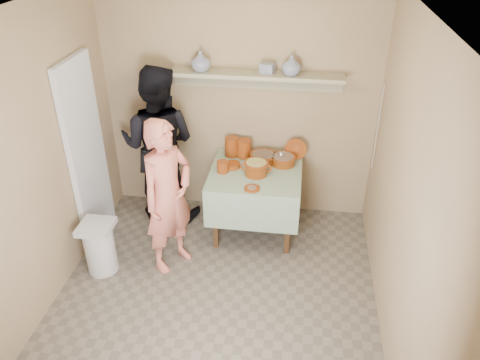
% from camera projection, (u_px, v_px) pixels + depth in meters
% --- Properties ---
extents(ground, '(3.50, 3.50, 0.00)m').
position_uv_depth(ground, '(213.00, 308.00, 4.32)').
color(ground, '#685E51').
rests_on(ground, ground).
extents(tile_panel, '(0.06, 0.70, 2.00)m').
position_uv_depth(tile_panel, '(87.00, 155.00, 4.78)').
color(tile_panel, silver).
rests_on(tile_panel, ground).
extents(plate_stack_a, '(0.16, 0.16, 0.21)m').
position_uv_depth(plate_stack_a, '(232.00, 147.00, 5.24)').
color(plate_stack_a, maroon).
rests_on(plate_stack_a, serving_table).
extents(plate_stack_b, '(0.16, 0.16, 0.20)m').
position_uv_depth(plate_stack_b, '(244.00, 148.00, 5.22)').
color(plate_stack_b, maroon).
rests_on(plate_stack_b, serving_table).
extents(bowl_stack, '(0.13, 0.13, 0.13)m').
position_uv_depth(bowl_stack, '(223.00, 167.00, 4.94)').
color(bowl_stack, maroon).
rests_on(bowl_stack, serving_table).
extents(empty_bowl, '(0.17, 0.17, 0.05)m').
position_uv_depth(empty_bowl, '(233.00, 165.00, 5.04)').
color(empty_bowl, maroon).
rests_on(empty_bowl, serving_table).
extents(propped_lid, '(0.25, 0.06, 0.24)m').
position_uv_depth(propped_lid, '(296.00, 149.00, 5.16)').
color(propped_lid, maroon).
rests_on(propped_lid, serving_table).
extents(vase_right, '(0.24, 0.24, 0.20)m').
position_uv_depth(vase_right, '(291.00, 65.00, 4.68)').
color(vase_right, navy).
rests_on(vase_right, wall_shelf).
extents(vase_left, '(0.29, 0.29, 0.21)m').
position_uv_depth(vase_left, '(201.00, 61.00, 4.79)').
color(vase_left, navy).
rests_on(vase_left, wall_shelf).
extents(ceramic_box, '(0.16, 0.14, 0.10)m').
position_uv_depth(ceramic_box, '(267.00, 68.00, 4.77)').
color(ceramic_box, navy).
rests_on(ceramic_box, wall_shelf).
extents(person_cook, '(0.64, 0.70, 1.60)m').
position_uv_depth(person_cook, '(168.00, 197.00, 4.48)').
color(person_cook, '#D96E5D').
rests_on(person_cook, ground).
extents(person_helper, '(0.92, 0.74, 1.81)m').
position_uv_depth(person_helper, '(159.00, 145.00, 5.20)').
color(person_helper, black).
rests_on(person_helper, ground).
extents(room_shell, '(3.04, 3.54, 2.62)m').
position_uv_depth(room_shell, '(207.00, 154.00, 3.49)').
color(room_shell, tan).
rests_on(room_shell, ground).
extents(serving_table, '(0.97, 0.97, 0.76)m').
position_uv_depth(serving_table, '(256.00, 180.00, 5.05)').
color(serving_table, '#4C2D16').
rests_on(serving_table, ground).
extents(cazuela_meat_a, '(0.30, 0.30, 0.10)m').
position_uv_depth(cazuela_meat_a, '(263.00, 157.00, 5.13)').
color(cazuela_meat_a, '#5E2509').
rests_on(cazuela_meat_a, serving_table).
extents(cazuela_meat_b, '(0.28, 0.28, 0.10)m').
position_uv_depth(cazuela_meat_b, '(283.00, 159.00, 5.08)').
color(cazuela_meat_b, '#5E2509').
rests_on(cazuela_meat_b, serving_table).
extents(ladle, '(0.08, 0.26, 0.19)m').
position_uv_depth(ladle, '(281.00, 154.00, 5.07)').
color(ladle, silver).
rests_on(ladle, cazuela_meat_b).
extents(cazuela_rice, '(0.33, 0.25, 0.14)m').
position_uv_depth(cazuela_rice, '(256.00, 167.00, 4.88)').
color(cazuela_rice, '#5E2509').
rests_on(cazuela_rice, serving_table).
extents(front_plate, '(0.16, 0.16, 0.03)m').
position_uv_depth(front_plate, '(252.00, 188.00, 4.66)').
color(front_plate, maroon).
rests_on(front_plate, serving_table).
extents(wall_shelf, '(1.80, 0.25, 0.21)m').
position_uv_depth(wall_shelf, '(257.00, 76.00, 4.84)').
color(wall_shelf, tan).
rests_on(wall_shelf, room_shell).
extents(trash_bin, '(0.32, 0.32, 0.56)m').
position_uv_depth(trash_bin, '(100.00, 247.00, 4.64)').
color(trash_bin, silver).
rests_on(trash_bin, ground).
extents(electrical_cord, '(0.01, 0.05, 0.90)m').
position_uv_depth(electrical_cord, '(378.00, 127.00, 4.77)').
color(electrical_cord, silver).
rests_on(electrical_cord, wall_shelf).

